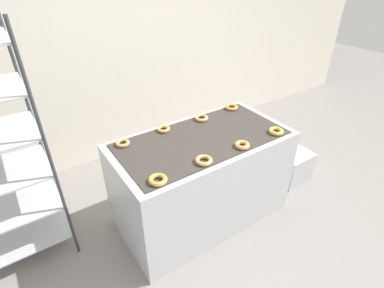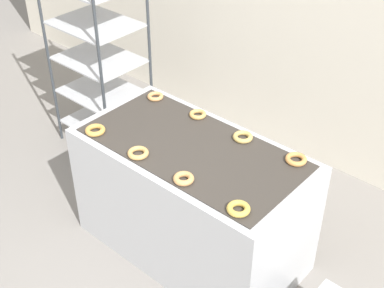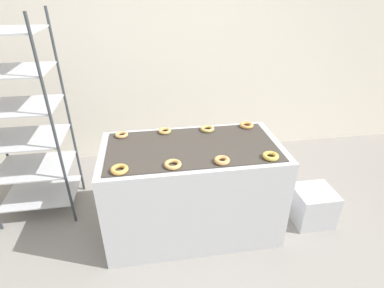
{
  "view_description": "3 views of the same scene",
  "coord_description": "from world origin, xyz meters",
  "views": [
    {
      "loc": [
        -1.23,
        -1.04,
        2.13
      ],
      "look_at": [
        0.0,
        0.79,
        0.73
      ],
      "focal_mm": 28.0,
      "sensor_mm": 36.0,
      "label": 1
    },
    {
      "loc": [
        1.74,
        -1.35,
        2.75
      ],
      "look_at": [
        0.0,
        0.64,
        0.88
      ],
      "focal_mm": 50.0,
      "sensor_mm": 36.0,
      "label": 2
    },
    {
      "loc": [
        -0.33,
        -1.47,
        2.04
      ],
      "look_at": [
        0.0,
        0.64,
        0.88
      ],
      "focal_mm": 28.0,
      "sensor_mm": 36.0,
      "label": 3
    }
  ],
  "objects": [
    {
      "name": "donut_far_right",
      "position": [
        0.56,
        0.93,
        0.88
      ],
      "size": [
        0.13,
        0.13,
        0.03
      ],
      "primitive_type": "torus",
      "color": "#D4914B",
      "rests_on": "fryer_machine"
    },
    {
      "name": "donut_near_left",
      "position": [
        -0.56,
        0.35,
        0.88
      ],
      "size": [
        0.13,
        0.13,
        0.03
      ],
      "primitive_type": "torus",
      "color": "gold",
      "rests_on": "fryer_machine"
    },
    {
      "name": "fryer_machine",
      "position": [
        0.0,
        0.64,
        0.43
      ],
      "size": [
        1.49,
        0.77,
        0.86
      ],
      "color": "#B7BABF",
      "rests_on": "ground_plane"
    },
    {
      "name": "donut_far_left",
      "position": [
        -0.57,
        0.91,
        0.88
      ],
      "size": [
        0.11,
        0.11,
        0.03
      ],
      "primitive_type": "torus",
      "color": "tan",
      "rests_on": "fryer_machine"
    },
    {
      "name": "baking_rack_cart",
      "position": [
        -1.44,
        1.13,
        0.95
      ],
      "size": [
        0.69,
        0.54,
        1.87
      ],
      "color": "#33383D",
      "rests_on": "ground_plane"
    },
    {
      "name": "donut_near_midright",
      "position": [
        0.18,
        0.36,
        0.88
      ],
      "size": [
        0.12,
        0.12,
        0.03
      ],
      "primitive_type": "torus",
      "color": "tan",
      "rests_on": "fryer_machine"
    },
    {
      "name": "donut_far_midleft",
      "position": [
        -0.2,
        0.92,
        0.88
      ],
      "size": [
        0.11,
        0.11,
        0.03
      ],
      "primitive_type": "torus",
      "color": "tan",
      "rests_on": "fryer_machine"
    },
    {
      "name": "donut_near_right",
      "position": [
        0.56,
        0.36,
        0.88
      ],
      "size": [
        0.13,
        0.13,
        0.03
      ],
      "primitive_type": "torus",
      "color": "gold",
      "rests_on": "fryer_machine"
    },
    {
      "name": "donut_near_midleft",
      "position": [
        -0.18,
        0.36,
        0.88
      ],
      "size": [
        0.13,
        0.13,
        0.03
      ],
      "primitive_type": "torus",
      "color": "tan",
      "rests_on": "fryer_machine"
    },
    {
      "name": "donut_far_midright",
      "position": [
        0.18,
        0.91,
        0.88
      ],
      "size": [
        0.12,
        0.12,
        0.03
      ],
      "primitive_type": "torus",
      "color": "tan",
      "rests_on": "fryer_machine"
    }
  ]
}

